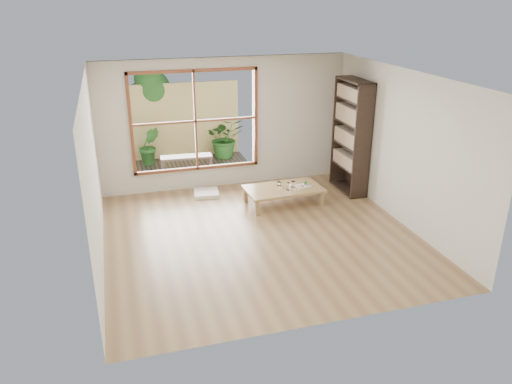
# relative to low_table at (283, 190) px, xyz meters

# --- Properties ---
(ground) EXTENTS (5.00, 5.00, 0.00)m
(ground) POSITION_rel_low_table_xyz_m (-0.81, -1.17, -0.28)
(ground) COLOR #98784C
(ground) RESTS_ON ground
(low_table) EXTENTS (1.47, 0.88, 0.31)m
(low_table) POSITION_rel_low_table_xyz_m (0.00, 0.00, 0.00)
(low_table) COLOR tan
(low_table) RESTS_ON ground
(floor_cushion) EXTENTS (0.53, 0.53, 0.07)m
(floor_cushion) POSITION_rel_low_table_xyz_m (-1.32, 0.83, -0.24)
(floor_cushion) COLOR white
(floor_cushion) RESTS_ON ground
(bookshelf) EXTENTS (0.36, 1.00, 2.23)m
(bookshelf) POSITION_rel_low_table_xyz_m (1.49, 0.29, 0.84)
(bookshelf) COLOR #31221B
(bookshelf) RESTS_ON ground
(glass_tall) EXTENTS (0.07, 0.07, 0.14)m
(glass_tall) POSITION_rel_low_table_xyz_m (0.05, -0.12, 0.11)
(glass_tall) COLOR silver
(glass_tall) RESTS_ON low_table
(glass_mid) EXTENTS (0.08, 0.08, 0.11)m
(glass_mid) POSITION_rel_low_table_xyz_m (0.19, -0.01, 0.09)
(glass_mid) COLOR silver
(glass_mid) RESTS_ON low_table
(glass_short) EXTENTS (0.06, 0.06, 0.08)m
(glass_short) POSITION_rel_low_table_xyz_m (-0.05, 0.15, 0.08)
(glass_short) COLOR silver
(glass_short) RESTS_ON low_table
(glass_small) EXTENTS (0.06, 0.06, 0.07)m
(glass_small) POSITION_rel_low_table_xyz_m (-0.04, 0.11, 0.07)
(glass_small) COLOR silver
(glass_small) RESTS_ON low_table
(food_tray) EXTENTS (0.32, 0.25, 0.09)m
(food_tray) POSITION_rel_low_table_xyz_m (0.39, -0.03, 0.06)
(food_tray) COLOR white
(food_tray) RESTS_ON low_table
(deck) EXTENTS (2.80, 2.00, 0.05)m
(deck) POSITION_rel_low_table_xyz_m (-1.41, 2.39, -0.28)
(deck) COLOR #3D342C
(deck) RESTS_ON ground
(garden_bench) EXTENTS (1.14, 0.39, 0.36)m
(garden_bench) POSITION_rel_low_table_xyz_m (-1.48, 2.26, 0.05)
(garden_bench) COLOR #31221B
(garden_bench) RESTS_ON deck
(bamboo_fence) EXTENTS (2.80, 0.06, 1.80)m
(bamboo_fence) POSITION_rel_low_table_xyz_m (-1.41, 3.39, 0.62)
(bamboo_fence) COLOR tan
(bamboo_fence) RESTS_ON ground
(shrub_right) EXTENTS (0.90, 0.78, 0.97)m
(shrub_right) POSITION_rel_low_table_xyz_m (-0.42, 3.04, 0.23)
(shrub_right) COLOR #22551F
(shrub_right) RESTS_ON deck
(shrub_left) EXTENTS (0.51, 0.42, 0.89)m
(shrub_left) POSITION_rel_low_table_xyz_m (-2.21, 3.00, 0.19)
(shrub_left) COLOR #22551F
(shrub_left) RESTS_ON deck
(garden_tree) EXTENTS (1.04, 0.85, 2.22)m
(garden_tree) POSITION_rel_low_table_xyz_m (-2.09, 3.69, 1.35)
(garden_tree) COLOR #4C3D2D
(garden_tree) RESTS_ON ground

